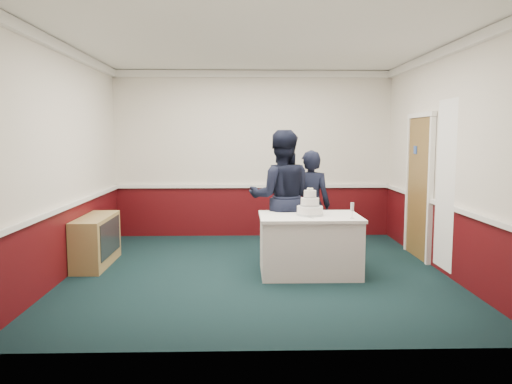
{
  "coord_description": "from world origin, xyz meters",
  "views": [
    {
      "loc": [
        -0.2,
        -6.58,
        1.83
      ],
      "look_at": [
        -0.02,
        -0.1,
        1.1
      ],
      "focal_mm": 35.0,
      "sensor_mm": 36.0,
      "label": 1
    }
  ],
  "objects_px": {
    "cake_knife": "(309,217)",
    "champagne_flute": "(352,208)",
    "sideboard": "(96,241)",
    "wedding_cake": "(310,207)",
    "person_man": "(281,197)",
    "person_woman": "(310,205)",
    "cake_table": "(309,244)"
  },
  "relations": [
    {
      "from": "cake_knife",
      "to": "champagne_flute",
      "type": "relative_size",
      "value": 1.07
    },
    {
      "from": "sideboard",
      "to": "wedding_cake",
      "type": "xyz_separation_m",
      "value": [
        2.97,
        -0.54,
        0.55
      ]
    },
    {
      "from": "cake_knife",
      "to": "person_man",
      "type": "relative_size",
      "value": 0.11
    },
    {
      "from": "sideboard",
      "to": "person_woman",
      "type": "relative_size",
      "value": 0.74
    },
    {
      "from": "cake_table",
      "to": "person_woman",
      "type": "xyz_separation_m",
      "value": [
        0.12,
        0.85,
        0.41
      ]
    },
    {
      "from": "cake_table",
      "to": "person_man",
      "type": "relative_size",
      "value": 0.69
    },
    {
      "from": "sideboard",
      "to": "cake_table",
      "type": "bearing_deg",
      "value": -10.23
    },
    {
      "from": "champagne_flute",
      "to": "person_woman",
      "type": "relative_size",
      "value": 0.13
    },
    {
      "from": "person_man",
      "to": "wedding_cake",
      "type": "bearing_deg",
      "value": 121.38
    },
    {
      "from": "cake_knife",
      "to": "person_woman",
      "type": "relative_size",
      "value": 0.14
    },
    {
      "from": "sideboard",
      "to": "cake_knife",
      "type": "height_order",
      "value": "cake_knife"
    },
    {
      "from": "wedding_cake",
      "to": "person_woman",
      "type": "bearing_deg",
      "value": 81.65
    },
    {
      "from": "person_woman",
      "to": "person_man",
      "type": "bearing_deg",
      "value": 47.2
    },
    {
      "from": "cake_knife",
      "to": "person_woman",
      "type": "bearing_deg",
      "value": 59.69
    },
    {
      "from": "sideboard",
      "to": "wedding_cake",
      "type": "bearing_deg",
      "value": -10.23
    },
    {
      "from": "champagne_flute",
      "to": "person_man",
      "type": "height_order",
      "value": "person_man"
    },
    {
      "from": "cake_table",
      "to": "cake_knife",
      "type": "distance_m",
      "value": 0.44
    },
    {
      "from": "champagne_flute",
      "to": "person_woman",
      "type": "distance_m",
      "value": 1.19
    },
    {
      "from": "cake_knife",
      "to": "champagne_flute",
      "type": "xyz_separation_m",
      "value": [
        0.53,
        -0.08,
        0.14
      ]
    },
    {
      "from": "cake_knife",
      "to": "sideboard",
      "type": "bearing_deg",
      "value": 144.01
    },
    {
      "from": "champagne_flute",
      "to": "cake_table",
      "type": "bearing_deg",
      "value": 150.75
    },
    {
      "from": "person_woman",
      "to": "cake_table",
      "type": "bearing_deg",
      "value": 98.15
    },
    {
      "from": "wedding_cake",
      "to": "champagne_flute",
      "type": "distance_m",
      "value": 0.57
    },
    {
      "from": "cake_table",
      "to": "person_woman",
      "type": "height_order",
      "value": "person_woman"
    },
    {
      "from": "cake_table",
      "to": "person_woman",
      "type": "distance_m",
      "value": 0.95
    },
    {
      "from": "cake_table",
      "to": "sideboard",
      "type": "bearing_deg",
      "value": 169.77
    },
    {
      "from": "sideboard",
      "to": "cake_knife",
      "type": "bearing_deg",
      "value": -14.05
    },
    {
      "from": "champagne_flute",
      "to": "person_man",
      "type": "bearing_deg",
      "value": 134.32
    },
    {
      "from": "cake_knife",
      "to": "person_man",
      "type": "distance_m",
      "value": 0.85
    },
    {
      "from": "cake_table",
      "to": "champagne_flute",
      "type": "distance_m",
      "value": 0.78
    },
    {
      "from": "wedding_cake",
      "to": "person_man",
      "type": "xyz_separation_m",
      "value": [
        -0.34,
        0.58,
        0.06
      ]
    },
    {
      "from": "champagne_flute",
      "to": "wedding_cake",
      "type": "bearing_deg",
      "value": 150.75
    }
  ]
}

